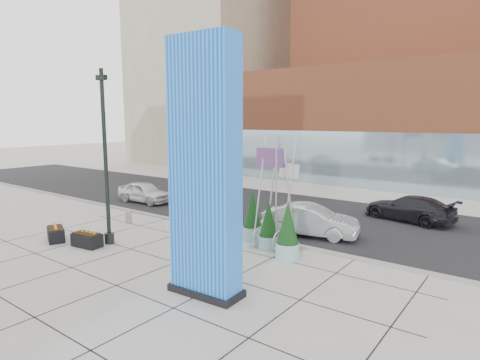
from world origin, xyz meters
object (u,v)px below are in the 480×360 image
Objects in this scene: lamp_post at (106,174)px; car_silver_mid at (310,221)px; public_art_sculpture at (275,220)px; blue_pylon at (205,174)px; overhead_street_sign at (229,162)px; car_white_west at (144,192)px; concrete_bollard at (129,217)px.

lamp_post is 10.55m from car_silver_mid.
blue_pylon is at bearing -83.09° from public_art_sculpture.
car_white_west is at bearing -175.01° from overhead_street_sign.
public_art_sculpture is at bearing 163.53° from car_silver_mid.
lamp_post is (-7.67, 1.47, -0.79)m from blue_pylon.
car_silver_mid is at bearing 86.50° from public_art_sculpture.
car_silver_mid is at bearing 44.26° from lamp_post.
blue_pylon reaches higher than overhead_street_sign.
car_silver_mid is at bearing 22.73° from concrete_bollard.
blue_pylon is 7.85m from lamp_post.
blue_pylon is at bearing -24.10° from concrete_bollard.
lamp_post reaches higher than car_white_west.
car_silver_mid is (9.75, 4.09, 0.46)m from concrete_bollard.
car_silver_mid is at bearing 89.47° from blue_pylon.
blue_pylon is at bearing -37.98° from overhead_street_sign.
concrete_bollard is at bearing -143.65° from overhead_street_sign.
public_art_sculpture reaches higher than car_silver_mid.
overhead_street_sign is 1.02× the size of car_white_west.
car_silver_mid is (0.23, 3.09, -0.61)m from public_art_sculpture.
blue_pylon is at bearing 170.21° from car_silver_mid.
overhead_street_sign reaches higher than car_white_west.
car_silver_mid reaches higher than concrete_bollard.
car_silver_mid is (-0.35, 8.61, -3.42)m from blue_pylon.
car_white_west is 0.89× the size of car_silver_mid.
blue_pylon is 1.62× the size of public_art_sculpture.
concrete_bollard is at bearing 153.03° from blue_pylon.
concrete_bollard is 0.16× the size of overhead_street_sign.
overhead_street_sign is at bearing 16.24° from concrete_bollard.
public_art_sculpture is at bearing 5.98° from concrete_bollard.
car_silver_mid reaches higher than car_white_west.
overhead_street_sign is 5.23m from car_silver_mid.
lamp_post reaches higher than concrete_bollard.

